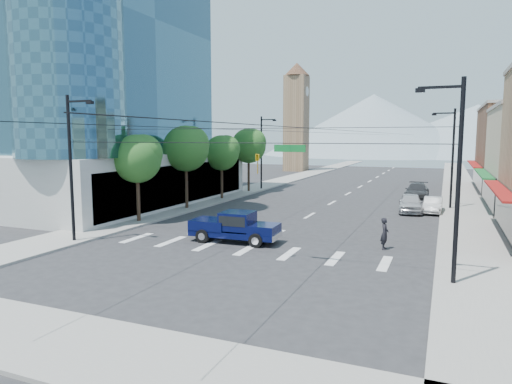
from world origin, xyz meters
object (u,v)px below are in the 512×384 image
pickup_truck (234,226)px  parked_car_mid (433,205)px  parked_car_near (411,203)px  parked_car_far (417,191)px  pedestrian (385,234)px

pickup_truck → parked_car_mid: (11.11, 16.46, -0.31)m
parked_car_near → parked_car_far: bearing=85.5°
parked_car_near → parked_car_mid: bearing=11.2°
parked_car_mid → parked_car_far: bearing=102.7°
pickup_truck → parked_car_far: size_ratio=1.00×
parked_car_near → parked_car_far: size_ratio=0.84×
pickup_truck → parked_car_near: (9.31, 15.95, -0.18)m
parked_car_mid → parked_car_far: parked_car_far is taller
pedestrian → parked_car_near: pedestrian is taller
pickup_truck → pedestrian: size_ratio=3.06×
pedestrian → parked_car_near: (0.43, 14.33, -0.11)m
pickup_truck → parked_car_mid: bearing=53.7°
parked_car_mid → pickup_truck: bearing=-123.0°
pickup_truck → parked_car_mid: pickup_truck is taller
parked_car_near → parked_car_mid: parked_car_near is taller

